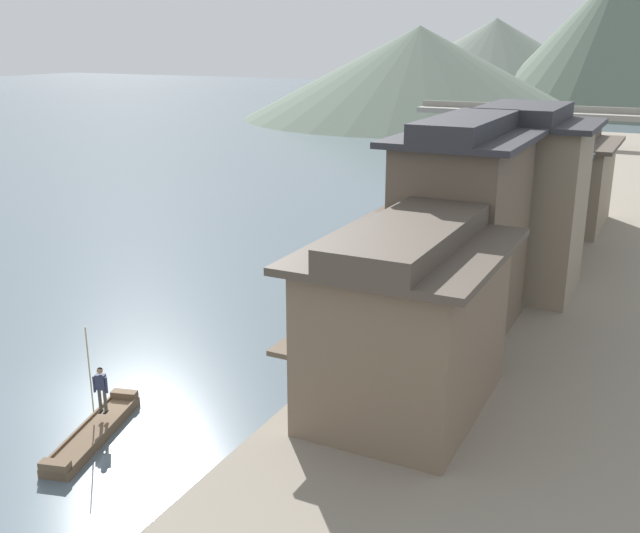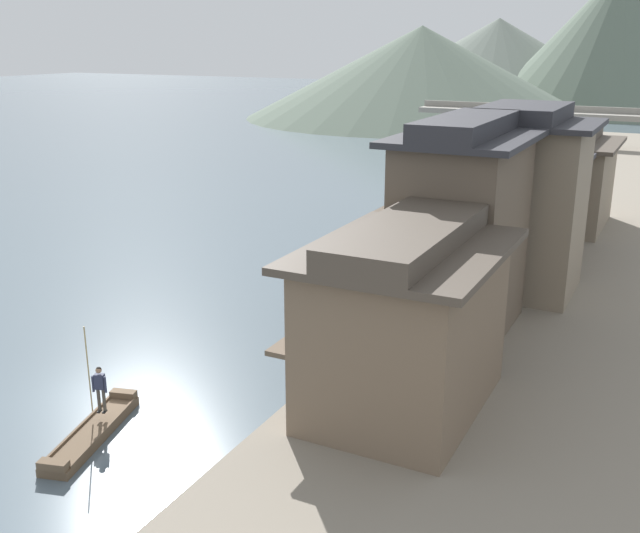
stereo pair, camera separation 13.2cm
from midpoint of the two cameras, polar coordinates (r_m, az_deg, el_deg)
name	(u,v)px [view 2 (the right image)]	position (r m, az deg, el deg)	size (l,w,h in m)	color
ground_plane	(106,392)	(28.08, -16.22, -9.35)	(400.00, 400.00, 0.00)	slate
boat_foreground_poled	(92,433)	(25.16, -17.20, -12.28)	(2.26, 4.97, 0.53)	brown
boatman_person	(99,384)	(25.14, -16.70, -8.76)	(0.53, 0.36, 3.04)	black
boat_moored_nearest	(352,320)	(33.08, 2.62, -4.18)	(1.60, 4.75, 0.50)	#423328
boat_moored_second	(528,184)	(66.84, 15.98, 6.23)	(0.86, 4.72, 0.62)	brown
boat_moored_third	(482,203)	(57.82, 12.60, 4.85)	(3.62, 5.15, 0.71)	#33281E
boat_moored_far	(439,172)	(70.90, 9.35, 7.26)	(5.61, 1.80, 0.64)	#232326
house_waterfront_nearest	(405,320)	(23.50, 6.79, -4.16)	(6.00, 7.88, 6.14)	#75604C
house_waterfront_second	(461,229)	(29.79, 11.04, 2.90)	(5.23, 7.34, 8.74)	brown
house_waterfront_tall	(517,201)	(35.59, 15.22, 4.95)	(6.90, 5.78, 8.74)	gray
house_waterfront_narrow	(531,202)	(42.04, 16.21, 4.88)	(5.79, 6.52, 6.14)	brown
house_waterfront_far	(563,179)	(49.71, 18.50, 6.49)	(6.61, 8.34, 6.14)	gray
stone_bridge	(525,120)	(90.11, 15.74, 10.95)	(25.32, 2.40, 5.05)	gray
hill_far_west	(497,61)	(156.43, 13.65, 15.32)	(59.03, 59.03, 16.37)	slate
hill_far_centre	(618,39)	(143.48, 22.25, 16.12)	(45.29, 45.29, 24.79)	#5B6B5B
hill_far_east	(421,72)	(123.39, 7.90, 14.78)	(56.84, 56.84, 14.42)	#5B6B5B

